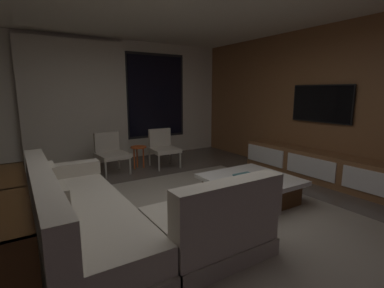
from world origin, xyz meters
name	(u,v)px	position (x,y,z in m)	size (l,w,h in m)	color
floor	(187,220)	(0.00, 0.00, 0.00)	(9.20, 9.20, 0.00)	#564C44
back_wall_with_window	(99,102)	(-0.06, 3.62, 1.34)	(6.60, 0.30, 2.70)	beige
media_wall	(338,104)	(3.06, 0.00, 1.35)	(0.12, 7.80, 2.70)	brown
area_rug	(214,216)	(0.35, -0.10, 0.01)	(3.20, 3.80, 0.01)	gray
sectional_couch	(114,219)	(-0.93, -0.11, 0.29)	(1.98, 2.50, 0.82)	#A49C8C
coffee_table	(250,189)	(1.08, 0.03, 0.19)	(1.16, 1.16, 0.36)	#482C13
book_stack_on_coffee_table	(245,176)	(1.00, 0.05, 0.39)	(0.29, 0.22, 0.05)	teal
accent_chair_near_window	(163,146)	(0.91, 2.48, 0.43)	(0.56, 0.58, 0.78)	#B2ADA0
accent_chair_by_curtain	(110,151)	(-0.17, 2.56, 0.43)	(0.60, 0.62, 0.78)	#B2ADA0
side_stool	(138,151)	(0.40, 2.56, 0.37)	(0.32, 0.32, 0.46)	#BF4C1E
media_console	(320,167)	(2.77, 0.05, 0.25)	(0.46, 3.10, 0.52)	brown
mounted_tv	(321,104)	(2.95, 0.25, 1.35)	(0.05, 1.15, 0.66)	black
console_table_behind_couch	(5,225)	(-1.84, 0.02, 0.42)	(0.40, 2.10, 0.74)	#482C13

